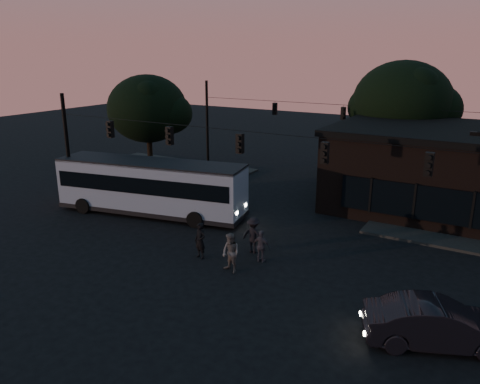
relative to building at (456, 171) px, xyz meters
The scene contains 13 objects.
ground 18.53m from the building, 119.40° to the right, with size 120.00×120.00×0.00m, color black.
sidewalk_far_left 23.23m from the building, behind, with size 14.00×10.00×0.15m, color black.
building is the anchor object (origin of this frame).
tree_behind 8.57m from the building, 129.68° to the left, with size 7.60×7.60×9.43m.
tree_left 23.37m from the building, behind, with size 6.40×6.40×8.30m.
signal_rig_near 15.08m from the building, 126.93° to the right, with size 26.24×0.30×7.50m.
signal_rig_far 9.97m from the building, 155.90° to the left, with size 26.24×0.30×7.50m.
bus 19.51m from the building, 147.84° to the right, with size 12.53×5.16×3.44m.
car 16.29m from the building, 84.68° to the right, with size 1.76×5.05×1.66m, color black.
pedestrian_a 17.53m from the building, 124.62° to the right, with size 0.68×0.44×1.85m, color black.
pedestrian_b 16.89m from the building, 117.62° to the right, with size 0.93×0.72×1.91m, color #544D4C.
pedestrian_c 15.07m from the building, 118.17° to the right, with size 0.96×0.40×1.63m, color #332F3A.
pedestrian_d 14.82m from the building, 122.69° to the right, with size 1.23×0.71×1.90m, color black.
Camera 1 is at (11.81, -16.01, 9.96)m, focal length 35.00 mm.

